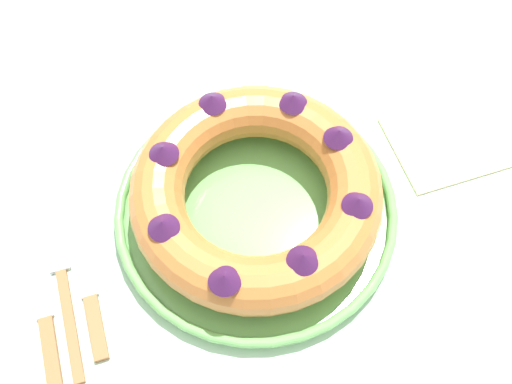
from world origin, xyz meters
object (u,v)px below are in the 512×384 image
at_px(serving_knife, 46,321).
at_px(cake_knife, 91,299).
at_px(serving_dish, 256,209).
at_px(napkin, 457,139).
at_px(bundt_cake, 256,192).
at_px(fork, 65,291).

bearing_deg(serving_knife, cake_knife, 7.13).
height_order(serving_dish, napkin, serving_dish).
bearing_deg(cake_knife, bundt_cake, 8.23).
height_order(serving_dish, cake_knife, serving_dish).
distance_m(serving_dish, fork, 0.25).
relative_size(bundt_cake, fork, 1.58).
xyz_separation_m(serving_knife, napkin, (0.56, 0.09, -0.00)).
bearing_deg(fork, serving_dish, 9.68).
bearing_deg(napkin, fork, -173.86).
distance_m(serving_knife, cake_knife, 0.05).
bearing_deg(serving_knife, serving_dish, 8.67).
height_order(bundt_cake, napkin, bundt_cake).
xyz_separation_m(bundt_cake, serving_knife, (-0.27, -0.06, -0.05)).
relative_size(fork, serving_knife, 0.91).
distance_m(cake_knife, napkin, 0.52).
height_order(bundt_cake, serving_knife, bundt_cake).
height_order(serving_dish, bundt_cake, bundt_cake).
xyz_separation_m(bundt_cake, cake_knife, (-0.22, -0.05, -0.05)).
bearing_deg(bundt_cake, serving_knife, -167.20).
xyz_separation_m(serving_dish, serving_knife, (-0.27, -0.06, -0.01)).
height_order(serving_dish, fork, serving_dish).
relative_size(serving_dish, cake_knife, 2.05).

